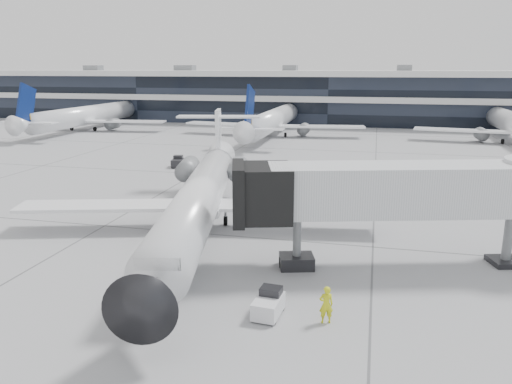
% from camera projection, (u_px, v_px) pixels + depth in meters
% --- Properties ---
extents(ground, '(220.00, 220.00, 0.00)m').
position_uv_depth(ground, '(230.00, 236.00, 35.81)').
color(ground, gray).
rests_on(ground, ground).
extents(terminal, '(170.00, 22.00, 10.00)m').
position_uv_depth(terminal, '(333.00, 99.00, 111.99)').
color(terminal, black).
rests_on(terminal, ground).
extents(bg_jet_left, '(32.00, 40.00, 9.60)m').
position_uv_depth(bg_jet_left, '(89.00, 130.00, 97.88)').
color(bg_jet_left, white).
rests_on(bg_jet_left, ground).
extents(bg_jet_center, '(32.00, 40.00, 9.60)m').
position_uv_depth(bg_jet_center, '(274.00, 135.00, 89.53)').
color(bg_jet_center, white).
rests_on(bg_jet_center, ground).
extents(regional_jet, '(26.95, 33.58, 7.81)m').
position_uv_depth(regional_jet, '(201.00, 196.00, 36.38)').
color(regional_jet, white).
rests_on(regional_jet, ground).
extents(jet_bridge, '(19.96, 8.85, 6.49)m').
position_uv_depth(jet_bridge, '(422.00, 190.00, 29.27)').
color(jet_bridge, '#A8AAAD').
rests_on(jet_bridge, ground).
extents(ramp_worker, '(0.78, 0.63, 1.85)m').
position_uv_depth(ramp_worker, '(326.00, 305.00, 23.37)').
color(ramp_worker, '#D0D616').
rests_on(ramp_worker, ground).
extents(baggage_tug, '(1.36, 2.11, 1.28)m').
position_uv_depth(baggage_tug, '(269.00, 304.00, 24.19)').
color(baggage_tug, silver).
rests_on(baggage_tug, ground).
extents(traffic_cone, '(0.39, 0.39, 0.49)m').
position_uv_depth(traffic_cone, '(210.00, 190.00, 48.45)').
color(traffic_cone, '#EE5D0C').
rests_on(traffic_cone, ground).
extents(far_tug, '(1.64, 2.33, 1.36)m').
position_uv_depth(far_tug, '(178.00, 162.00, 60.63)').
color(far_tug, black).
rests_on(far_tug, ground).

